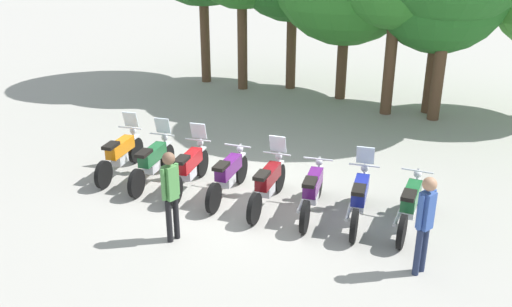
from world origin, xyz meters
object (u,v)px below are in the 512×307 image
object	(u,v)px
motorcycle_6	(360,197)
person_0	(425,218)
motorcycle_1	(153,161)
motorcycle_7	(410,204)
motorcycle_2	(189,167)
motorcycle_5	(312,190)
motorcycle_3	(228,175)
person_1	(171,189)
motorcycle_4	(268,183)
motorcycle_0	(121,153)

from	to	relation	value
motorcycle_6	person_0	bearing A→B (deg)	-142.23
motorcycle_1	motorcycle_7	xyz separation A→B (m)	(5.73, -0.14, -0.01)
motorcycle_2	person_0	bearing A→B (deg)	-111.76
motorcycle_2	motorcycle_5	world-z (taller)	motorcycle_2
motorcycle_3	person_1	distance (m)	2.14
motorcycle_3	motorcycle_4	xyz separation A→B (m)	(0.95, -0.13, 0.01)
motorcycle_2	motorcycle_6	bearing A→B (deg)	-96.67
motorcycle_0	motorcycle_5	bearing A→B (deg)	-99.06
motorcycle_5	motorcycle_3	bearing A→B (deg)	81.70
motorcycle_5	motorcycle_6	size ratio (longest dim) A/B	1.00
motorcycle_1	motorcycle_5	xyz separation A→B (m)	(3.82, -0.21, -0.01)
motorcycle_3	motorcycle_7	bearing A→B (deg)	-91.41
motorcycle_4	motorcycle_5	distance (m)	0.95
motorcycle_4	person_0	xyz separation A→B (m)	(3.18, -1.44, 0.52)
motorcycle_2	motorcycle_4	size ratio (longest dim) A/B	1.00
motorcycle_2	motorcycle_4	xyz separation A→B (m)	(1.91, -0.17, 0.00)
motorcycle_2	motorcycle_6	distance (m)	3.82
person_0	motorcycle_5	bearing A→B (deg)	177.29
motorcycle_5	motorcycle_7	xyz separation A→B (m)	(1.91, 0.07, 0.00)
motorcycle_2	motorcycle_3	distance (m)	0.96
motorcycle_1	motorcycle_2	world-z (taller)	same
motorcycle_5	motorcycle_7	world-z (taller)	same
motorcycle_2	motorcycle_0	bearing A→B (deg)	80.20
motorcycle_1	motorcycle_4	world-z (taller)	same
motorcycle_1	motorcycle_7	size ratio (longest dim) A/B	1.00
motorcycle_0	person_0	world-z (taller)	person_0
motorcycle_1	person_0	xyz separation A→B (m)	(6.05, -1.66, 0.52)
motorcycle_0	motorcycle_4	bearing A→B (deg)	-100.18
motorcycle_7	person_1	world-z (taller)	person_1
motorcycle_0	motorcycle_1	bearing A→B (deg)	-103.39
motorcycle_6	motorcycle_7	size ratio (longest dim) A/B	1.00
motorcycle_1	motorcycle_3	bearing A→B (deg)	-96.57
person_0	person_1	size ratio (longest dim) A/B	1.00
motorcycle_4	motorcycle_6	world-z (taller)	same
motorcycle_0	motorcycle_4	world-z (taller)	same
motorcycle_1	motorcycle_2	xyz separation A→B (m)	(0.95, -0.04, 0.00)
person_0	motorcycle_0	bearing A→B (deg)	-164.22
motorcycle_7	person_0	world-z (taller)	person_0
motorcycle_0	person_1	size ratio (longest dim) A/B	1.24
motorcycle_5	person_1	distance (m)	2.94
motorcycle_7	motorcycle_0	bearing A→B (deg)	91.44
motorcycle_1	motorcycle_0	bearing A→B (deg)	77.34
motorcycle_6	motorcycle_1	bearing A→B (deg)	83.79
motorcycle_1	motorcycle_3	xyz separation A→B (m)	(1.91, -0.09, -0.01)
motorcycle_1	motorcycle_6	size ratio (longest dim) A/B	1.00
motorcycle_6	motorcycle_7	xyz separation A→B (m)	(0.96, 0.07, -0.01)
person_1	motorcycle_5	bearing A→B (deg)	-116.84
motorcycle_7	person_0	xyz separation A→B (m)	(0.32, -1.52, 0.54)
motorcycle_1	motorcycle_3	world-z (taller)	motorcycle_1
motorcycle_3	motorcycle_5	size ratio (longest dim) A/B	1.00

